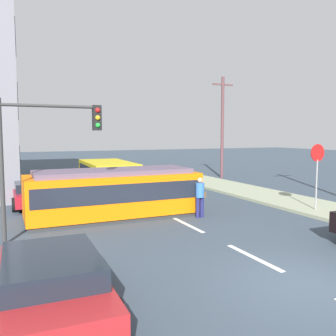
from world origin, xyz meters
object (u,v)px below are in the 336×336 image
traffic_light_mast (46,141)px  streetcar_tram (114,192)px  city_bus (108,175)px  parked_sedan_mid (34,193)px  pedestrian_crossing (200,195)px  stop_sign (317,163)px  parked_sedan_near (51,281)px  utility_pole_mid (222,126)px

traffic_light_mast → streetcar_tram: bearing=39.0°
city_bus → parked_sedan_mid: 5.03m
pedestrian_crossing → stop_sign: stop_sign is taller
stop_sign → traffic_light_mast: traffic_light_mast is taller
city_bus → pedestrian_crossing: (1.75, -8.04, -0.10)m
stop_sign → traffic_light_mast: 11.27m
streetcar_tram → traffic_light_mast: 4.28m
city_bus → stop_sign: stop_sign is taller
parked_sedan_mid → traffic_light_mast: 6.80m
parked_sedan_near → parked_sedan_mid: same height
streetcar_tram → stop_sign: stop_sign is taller
parked_sedan_mid → utility_pole_mid: bearing=22.2°
stop_sign → utility_pole_mid: utility_pole_mid is taller
pedestrian_crossing → parked_sedan_mid: pedestrian_crossing is taller
streetcar_tram → pedestrian_crossing: (3.21, -1.55, -0.09)m
parked_sedan_mid → pedestrian_crossing: bearing=-42.2°
traffic_light_mast → city_bus: bearing=63.8°
parked_sedan_mid → city_bus: bearing=30.3°
parked_sedan_near → stop_sign: size_ratio=1.53×
city_bus → parked_sedan_near: bearing=-109.1°
parked_sedan_near → stop_sign: stop_sign is taller
pedestrian_crossing → parked_sedan_near: 8.80m
stop_sign → parked_sedan_near: bearing=-158.6°
city_bus → parked_sedan_near: size_ratio=1.28×
city_bus → parked_sedan_near: (-4.82, -13.89, -0.42)m
streetcar_tram → parked_sedan_near: 8.14m
stop_sign → parked_sedan_mid: bearing=148.9°
traffic_light_mast → stop_sign: bearing=-2.5°
city_bus → stop_sign: bearing=-53.5°
city_bus → parked_sedan_mid: (-4.33, -2.53, -0.42)m
pedestrian_crossing → parked_sedan_mid: bearing=137.8°
pedestrian_crossing → parked_sedan_near: (-6.57, -5.85, -0.32)m
pedestrian_crossing → parked_sedan_near: bearing=-138.3°
city_bus → pedestrian_crossing: 8.23m
city_bus → utility_pole_mid: size_ratio=0.72×
stop_sign → utility_pole_mid: size_ratio=0.36×
streetcar_tram → stop_sign: (8.35, -2.81, 1.16)m
parked_sedan_near → parked_sedan_mid: (0.49, 11.36, -0.00)m
parked_sedan_near → traffic_light_mast: size_ratio=0.97×
pedestrian_crossing → utility_pole_mid: utility_pole_mid is taller
streetcar_tram → city_bus: (1.47, 6.49, 0.01)m
traffic_light_mast → parked_sedan_mid: bearing=90.0°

